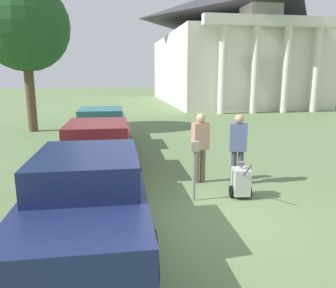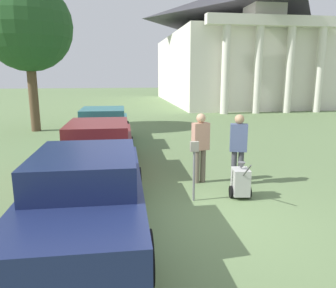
{
  "view_description": "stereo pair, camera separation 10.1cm",
  "coord_description": "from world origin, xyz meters",
  "px_view_note": "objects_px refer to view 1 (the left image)",
  "views": [
    {
      "loc": [
        -1.77,
        -5.73,
        2.8
      ],
      "look_at": [
        -0.46,
        2.0,
        1.1
      ],
      "focal_mm": 35.0,
      "sensor_mm": 36.0,
      "label": 1
    },
    {
      "loc": [
        -1.67,
        -5.75,
        2.8
      ],
      "look_at": [
        -0.46,
        2.0,
        1.1
      ],
      "focal_mm": 35.0,
      "sensor_mm": 36.0,
      "label": 2
    }
  ],
  "objects_px": {
    "parked_car_teal": "(102,128)",
    "equipment_cart": "(241,181)",
    "church": "(228,44)",
    "person_supervisor": "(238,145)",
    "parked_car_navy": "(90,197)",
    "parking_meter": "(195,160)",
    "parked_car_maroon": "(98,149)",
    "person_worker": "(200,143)"
  },
  "relations": [
    {
      "from": "person_supervisor",
      "to": "parked_car_navy",
      "type": "bearing_deg",
      "value": 49.35
    },
    {
      "from": "person_worker",
      "to": "parking_meter",
      "type": "bearing_deg",
      "value": 57.1
    },
    {
      "from": "parked_car_navy",
      "to": "church",
      "type": "height_order",
      "value": "church"
    },
    {
      "from": "parked_car_navy",
      "to": "church",
      "type": "relative_size",
      "value": 0.21
    },
    {
      "from": "parked_car_navy",
      "to": "parked_car_teal",
      "type": "relative_size",
      "value": 1.04
    },
    {
      "from": "person_worker",
      "to": "equipment_cart",
      "type": "bearing_deg",
      "value": 105.73
    },
    {
      "from": "equipment_cart",
      "to": "parked_car_teal",
      "type": "bearing_deg",
      "value": 125.35
    },
    {
      "from": "equipment_cart",
      "to": "person_supervisor",
      "type": "bearing_deg",
      "value": 81.58
    },
    {
      "from": "parked_car_teal",
      "to": "person_supervisor",
      "type": "xyz_separation_m",
      "value": [
        3.52,
        -5.25,
        0.33
      ]
    },
    {
      "from": "parked_car_navy",
      "to": "parked_car_maroon",
      "type": "height_order",
      "value": "parked_car_navy"
    },
    {
      "from": "parked_car_maroon",
      "to": "person_supervisor",
      "type": "bearing_deg",
      "value": -23.25
    },
    {
      "from": "parked_car_navy",
      "to": "church",
      "type": "bearing_deg",
      "value": 67.19
    },
    {
      "from": "parked_car_navy",
      "to": "person_worker",
      "type": "height_order",
      "value": "person_worker"
    },
    {
      "from": "parked_car_teal",
      "to": "equipment_cart",
      "type": "relative_size",
      "value": 4.69
    },
    {
      "from": "parked_car_teal",
      "to": "equipment_cart",
      "type": "xyz_separation_m",
      "value": [
        3.27,
        -6.15,
        -0.32
      ]
    },
    {
      "from": "parking_meter",
      "to": "person_supervisor",
      "type": "bearing_deg",
      "value": 33.95
    },
    {
      "from": "parked_car_navy",
      "to": "person_supervisor",
      "type": "relative_size",
      "value": 2.71
    },
    {
      "from": "parked_car_navy",
      "to": "parking_meter",
      "type": "relative_size",
      "value": 3.61
    },
    {
      "from": "parked_car_navy",
      "to": "person_worker",
      "type": "xyz_separation_m",
      "value": [
        2.62,
        2.51,
        0.31
      ]
    },
    {
      "from": "parked_car_navy",
      "to": "person_worker",
      "type": "distance_m",
      "value": 3.65
    },
    {
      "from": "parked_car_teal",
      "to": "church",
      "type": "relative_size",
      "value": 0.2
    },
    {
      "from": "parking_meter",
      "to": "person_supervisor",
      "type": "xyz_separation_m",
      "value": [
        1.35,
        0.91,
        0.09
      ]
    },
    {
      "from": "equipment_cart",
      "to": "church",
      "type": "distance_m",
      "value": 26.34
    },
    {
      "from": "church",
      "to": "parked_car_maroon",
      "type": "bearing_deg",
      "value": -117.67
    },
    {
      "from": "parking_meter",
      "to": "parked_car_maroon",
      "type": "bearing_deg",
      "value": 130.86
    },
    {
      "from": "parked_car_teal",
      "to": "equipment_cart",
      "type": "height_order",
      "value": "parked_car_teal"
    },
    {
      "from": "parking_meter",
      "to": "equipment_cart",
      "type": "height_order",
      "value": "parking_meter"
    },
    {
      "from": "parked_car_maroon",
      "to": "parked_car_teal",
      "type": "xyz_separation_m",
      "value": [
        0.0,
        3.64,
        0.0
      ]
    },
    {
      "from": "parked_car_navy",
      "to": "person_worker",
      "type": "relative_size",
      "value": 2.7
    },
    {
      "from": "person_supervisor",
      "to": "equipment_cart",
      "type": "bearing_deg",
      "value": 91.46
    },
    {
      "from": "parked_car_teal",
      "to": "church",
      "type": "distance_m",
      "value": 22.19
    },
    {
      "from": "parked_car_maroon",
      "to": "person_supervisor",
      "type": "xyz_separation_m",
      "value": [
        3.52,
        -1.61,
        0.34
      ]
    },
    {
      "from": "parked_car_maroon",
      "to": "equipment_cart",
      "type": "bearing_deg",
      "value": -36.24
    },
    {
      "from": "person_supervisor",
      "to": "church",
      "type": "bearing_deg",
      "value": -91.51
    },
    {
      "from": "parked_car_teal",
      "to": "parked_car_maroon",
      "type": "bearing_deg",
      "value": -88.74
    },
    {
      "from": "parked_car_teal",
      "to": "equipment_cart",
      "type": "bearing_deg",
      "value": -60.73
    },
    {
      "from": "person_worker",
      "to": "person_supervisor",
      "type": "bearing_deg",
      "value": 149.05
    },
    {
      "from": "parked_car_teal",
      "to": "person_worker",
      "type": "relative_size",
      "value": 2.59
    },
    {
      "from": "parked_car_teal",
      "to": "person_supervisor",
      "type": "bearing_deg",
      "value": -54.85
    },
    {
      "from": "parking_meter",
      "to": "church",
      "type": "distance_m",
      "value": 26.61
    },
    {
      "from": "parked_car_maroon",
      "to": "person_worker",
      "type": "relative_size",
      "value": 2.89
    },
    {
      "from": "equipment_cart",
      "to": "church",
      "type": "relative_size",
      "value": 0.04
    }
  ]
}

